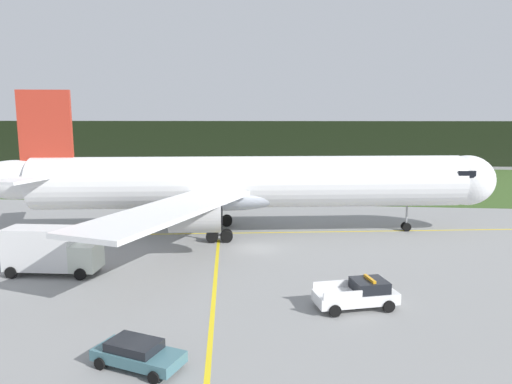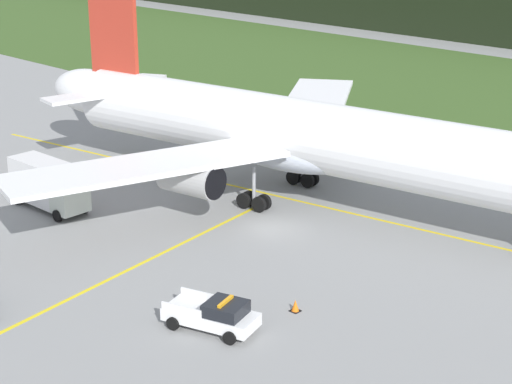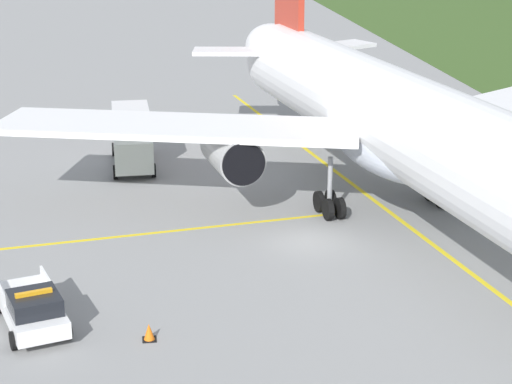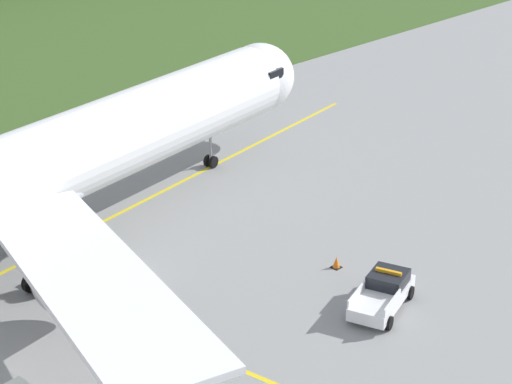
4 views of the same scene
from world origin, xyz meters
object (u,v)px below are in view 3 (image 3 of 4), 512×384
at_px(ops_pickup_truck, 32,307).
at_px(catering_truck, 132,137).
at_px(apron_cone, 149,332).
at_px(airliner, 412,130).

relative_size(ops_pickup_truck, catering_truck, 0.78).
height_order(ops_pickup_truck, apron_cone, ops_pickup_truck).
xyz_separation_m(ops_pickup_truck, catering_truck, (-22.97, 4.25, 1.01)).
bearing_deg(catering_truck, apron_cone, 1.05).
xyz_separation_m(ops_pickup_truck, apron_cone, (1.74, 4.70, -0.56)).
bearing_deg(apron_cone, catering_truck, -178.95).
xyz_separation_m(airliner, catering_truck, (-13.35, -14.55, -3.34)).
relative_size(airliner, ops_pickup_truck, 9.60).
xyz_separation_m(airliner, apron_cone, (11.35, -14.10, -4.91)).
height_order(airliner, apron_cone, airliner).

